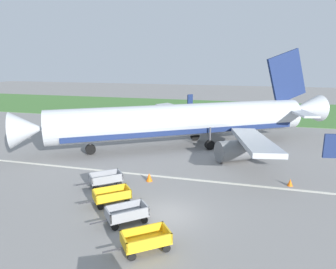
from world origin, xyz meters
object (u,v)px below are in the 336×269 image
at_px(traffic_cone_mid_apron, 149,177).
at_px(baggage_cart_second_in_row, 127,214).
at_px(baggage_cart_third_in_row, 112,196).
at_px(baggage_cart_fourth_in_row, 106,179).
at_px(airplane, 191,120).
at_px(baggage_cart_nearest, 146,240).
at_px(traffic_cone_near_plane, 290,182).

bearing_deg(traffic_cone_mid_apron, baggage_cart_second_in_row, -82.94).
xyz_separation_m(baggage_cart_third_in_row, baggage_cart_fourth_in_row, (-1.88, 2.82, 0.00)).
xyz_separation_m(airplane, baggage_cart_fourth_in_row, (-4.21, -13.69, -2.45)).
relative_size(baggage_cart_nearest, baggage_cart_third_in_row, 1.02).
distance_m(baggage_cart_third_in_row, traffic_cone_near_plane, 14.17).
relative_size(traffic_cone_near_plane, traffic_cone_mid_apron, 0.82).
bearing_deg(traffic_cone_near_plane, baggage_cart_second_in_row, -139.54).
relative_size(baggage_cart_third_in_row, baggage_cart_fourth_in_row, 1.01).
bearing_deg(baggage_cart_nearest, traffic_cone_near_plane, 53.68).
bearing_deg(traffic_cone_near_plane, baggage_cart_fourth_in_row, -164.71).
relative_size(airplane, baggage_cart_fourth_in_row, 10.52).
distance_m(baggage_cart_third_in_row, traffic_cone_mid_apron, 4.86).
distance_m(baggage_cart_second_in_row, baggage_cart_third_in_row, 2.96).
xyz_separation_m(airplane, traffic_cone_mid_apron, (-1.15, -11.81, -2.70)).
xyz_separation_m(baggage_cart_nearest, traffic_cone_mid_apron, (-2.95, 9.29, -0.25)).
bearing_deg(baggage_cart_second_in_row, airplane, 89.08).
bearing_deg(traffic_cone_mid_apron, airplane, 84.44).
bearing_deg(airplane, traffic_cone_mid_apron, -95.56).
bearing_deg(traffic_cone_mid_apron, baggage_cart_nearest, -72.36).
distance_m(airplane, traffic_cone_mid_apron, 12.17).
distance_m(airplane, baggage_cart_fourth_in_row, 14.53).
relative_size(baggage_cart_second_in_row, traffic_cone_near_plane, 5.44).
bearing_deg(baggage_cart_third_in_row, airplane, 81.96).
xyz_separation_m(baggage_cart_third_in_row, traffic_cone_mid_apron, (1.18, 4.71, -0.25)).
height_order(baggage_cart_fourth_in_row, traffic_cone_near_plane, baggage_cart_fourth_in_row).
relative_size(airplane, traffic_cone_near_plane, 57.72).
bearing_deg(baggage_cart_nearest, traffic_cone_mid_apron, 107.64).
distance_m(baggage_cart_second_in_row, baggage_cart_fourth_in_row, 6.33).
distance_m(airplane, baggage_cart_nearest, 21.31).
xyz_separation_m(airplane, baggage_cart_third_in_row, (-2.33, -16.51, -2.45)).
relative_size(airplane, baggage_cart_second_in_row, 10.61).
height_order(airplane, baggage_cart_third_in_row, airplane).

